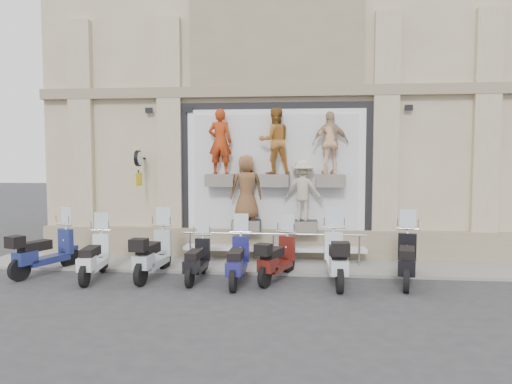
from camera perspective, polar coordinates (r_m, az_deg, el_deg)
ground at (r=10.65m, az=1.54°, el=-11.78°), size 90.00×90.00×0.00m
sidewalk at (r=12.68m, az=2.19°, el=-9.03°), size 16.00×2.20×0.08m
building at (r=17.52m, az=3.18°, el=14.20°), size 14.00×8.60×12.00m
shop_vitrine at (r=12.99m, az=2.60°, el=2.08°), size 5.60×0.94×4.30m
guard_rail at (r=12.49m, az=2.17°, el=-7.23°), size 5.06×0.10×0.93m
clock_sign_bracket at (r=13.50m, az=-14.48°, el=3.47°), size 0.10×0.80×1.02m
scooter_a at (r=12.78m, az=-24.82°, el=-5.66°), size 1.31×2.13×1.67m
scooter_b at (r=11.83m, az=-19.60°, el=-6.53°), size 0.80×1.98×1.56m
scooter_c at (r=11.54m, az=-12.71°, el=-6.35°), size 0.77×2.12×1.69m
scooter_d at (r=11.14m, az=-7.39°, el=-7.30°), size 0.59×1.79×1.44m
scooter_e at (r=10.75m, az=-2.33°, el=-7.30°), size 0.57×1.95×1.58m
scooter_f at (r=11.02m, az=2.70°, el=-7.12°), size 1.22×1.97×1.55m
scooter_g at (r=10.88m, az=10.01°, el=-6.82°), size 0.67×2.14×1.73m
scooter_h at (r=11.28m, az=18.37°, el=-6.67°), size 1.07×2.17×1.70m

